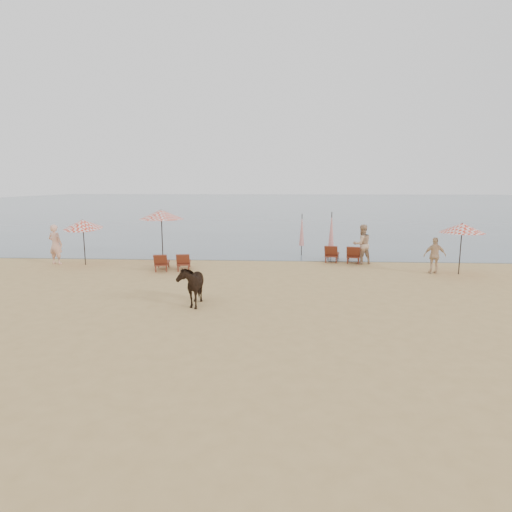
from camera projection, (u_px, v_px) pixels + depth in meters
The scene contains 13 objects.
ground at pixel (245, 325), 11.91m from camera, with size 120.00×120.00×0.00m, color tan.
sea at pixel (278, 202), 90.64m from camera, with size 160.00×140.00×0.06m, color #51606B.
lounger_cluster_left at pixel (173, 262), 19.33m from camera, with size 1.79×1.74×0.56m.
lounger_cluster_right at pixel (343, 254), 21.33m from camera, with size 1.97×1.92×0.60m.
umbrella_open_left_a at pixel (161, 215), 21.96m from camera, with size 2.27×2.27×2.58m.
umbrella_open_left_b at pixel (83, 224), 20.38m from camera, with size 1.79×1.82×2.28m.
umbrella_open_right at pixel (462, 228), 18.23m from camera, with size 1.83×1.83×2.24m.
umbrella_closed_left at pixel (302, 230), 23.13m from camera, with size 0.28×0.28×2.28m.
umbrella_closed_right at pixel (331, 230), 22.41m from camera, with size 0.30×0.30×2.44m.
cow at pixel (191, 284), 13.77m from camera, with size 0.73×1.59×1.35m, color black.
beachgoer_left at pixel (55, 244), 20.79m from camera, with size 0.71×0.46×1.94m, color #E2A58D.
beachgoer_right_a at pixel (362, 244), 20.84m from camera, with size 0.94×0.73×1.93m, color tan.
beachgoer_right_b at pixel (435, 256), 18.57m from camera, with size 0.93×0.39×1.59m, color #D3AD84.
Camera 1 is at (1.01, -11.38, 3.87)m, focal length 30.00 mm.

